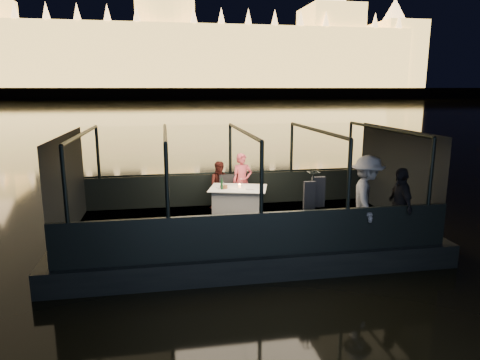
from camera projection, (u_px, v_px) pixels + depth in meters
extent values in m
plane|color=black|center=(173.00, 107.00, 87.63)|extent=(500.00, 500.00, 0.00)
cube|color=black|center=(243.00, 244.00, 10.59)|extent=(8.60, 4.40, 1.00)
cube|color=black|center=(243.00, 226.00, 10.49)|extent=(8.00, 4.00, 0.04)
cube|color=black|center=(230.00, 189.00, 12.31)|extent=(8.00, 0.08, 0.90)
cube|color=black|center=(261.00, 235.00, 8.46)|extent=(8.00, 0.08, 0.90)
cube|color=#423D33|center=(167.00, 94.00, 212.60)|extent=(400.00, 140.00, 6.00)
cube|color=silver|center=(238.00, 202.00, 11.14)|extent=(1.69, 1.41, 0.77)
cube|color=black|center=(229.00, 195.00, 11.57)|extent=(0.46, 0.46, 0.97)
cube|color=black|center=(238.00, 193.00, 11.78)|extent=(0.47, 0.47, 0.90)
imported|color=#CF4B57|center=(242.00, 182.00, 11.80)|extent=(0.59, 0.42, 1.55)
imported|color=#3F1511|center=(221.00, 182.00, 11.77)|extent=(0.70, 0.57, 1.33)
imported|color=white|center=(366.00, 203.00, 9.25)|extent=(1.09, 1.40, 1.90)
imported|color=black|center=(400.00, 204.00, 9.20)|extent=(0.50, 1.00, 1.65)
cylinder|color=#163D20|center=(222.00, 184.00, 10.87)|extent=(0.08, 0.08, 0.30)
cylinder|color=brown|center=(224.00, 187.00, 11.01)|extent=(0.25, 0.25, 0.08)
cylinder|color=orange|center=(240.00, 186.00, 11.09)|extent=(0.06, 0.06, 0.08)
cylinder|color=silver|center=(249.00, 189.00, 10.93)|extent=(0.26, 0.26, 0.01)
cylinder|color=white|center=(221.00, 187.00, 11.08)|extent=(0.33, 0.33, 0.02)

